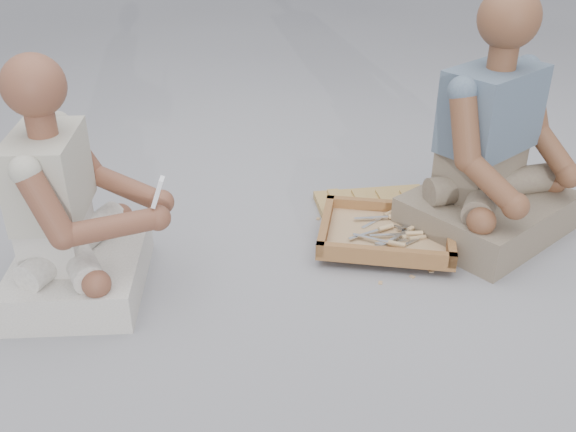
{
  "coord_description": "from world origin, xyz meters",
  "views": [
    {
      "loc": [
        -0.01,
        -1.91,
        1.41
      ],
      "look_at": [
        -0.05,
        0.09,
        0.3
      ],
      "focal_mm": 40.0,
      "sensor_mm": 36.0,
      "label": 1
    }
  ],
  "objects_px": {
    "carved_panel": "(377,208)",
    "companion": "(493,158)",
    "craftsman": "(70,218)",
    "tool_tray": "(386,233)"
  },
  "relations": [
    {
      "from": "craftsman",
      "to": "companion",
      "type": "xyz_separation_m",
      "value": [
        1.61,
        0.48,
        0.04
      ]
    },
    {
      "from": "craftsman",
      "to": "carved_panel",
      "type": "bearing_deg",
      "value": 113.73
    },
    {
      "from": "carved_panel",
      "to": "companion",
      "type": "distance_m",
      "value": 0.57
    },
    {
      "from": "tool_tray",
      "to": "companion",
      "type": "distance_m",
      "value": 0.54
    },
    {
      "from": "tool_tray",
      "to": "companion",
      "type": "bearing_deg",
      "value": 18.5
    },
    {
      "from": "companion",
      "to": "carved_panel",
      "type": "bearing_deg",
      "value": -61.52
    },
    {
      "from": "craftsman",
      "to": "companion",
      "type": "bearing_deg",
      "value": 101.86
    },
    {
      "from": "carved_panel",
      "to": "tool_tray",
      "type": "relative_size",
      "value": 0.88
    },
    {
      "from": "craftsman",
      "to": "companion",
      "type": "relative_size",
      "value": 0.87
    },
    {
      "from": "carved_panel",
      "to": "tool_tray",
      "type": "xyz_separation_m",
      "value": [
        0.01,
        -0.3,
        0.04
      ]
    }
  ]
}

